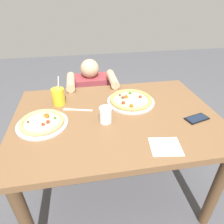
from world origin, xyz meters
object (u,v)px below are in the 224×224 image
(pizza_near, at_px, (42,122))
(water_cup_clear, at_px, (105,115))
(pizza_far, at_px, (131,100))
(fork, at_px, (76,110))
(cell_phone, at_px, (197,118))
(drink_cup_colored, at_px, (58,97))
(diner_seated, at_px, (92,106))

(pizza_near, distance_m, water_cup_clear, 0.39)
(pizza_far, relative_size, fork, 1.72)
(water_cup_clear, bearing_deg, cell_phone, -7.08)
(pizza_near, xyz_separation_m, pizza_far, (0.60, 0.18, -0.00))
(water_cup_clear, bearing_deg, drink_cup_colored, 136.75)
(drink_cup_colored, relative_size, cell_phone, 1.28)
(drink_cup_colored, height_order, fork, drink_cup_colored)
(pizza_near, height_order, diner_seated, diner_seated)
(cell_phone, xyz_separation_m, diner_seated, (-0.61, 0.87, -0.36))
(fork, bearing_deg, diner_seated, 76.98)
(cell_phone, bearing_deg, fork, 162.01)
(drink_cup_colored, bearing_deg, water_cup_clear, -43.25)
(pizza_far, distance_m, diner_seated, 0.74)
(pizza_near, relative_size, cell_phone, 1.88)
(pizza_far, relative_size, cell_phone, 2.09)
(water_cup_clear, distance_m, cell_phone, 0.58)
(drink_cup_colored, bearing_deg, pizza_near, -110.14)
(fork, distance_m, cell_phone, 0.79)
(pizza_far, bearing_deg, drink_cup_colored, 172.77)
(cell_phone, bearing_deg, pizza_near, 173.72)
(pizza_far, xyz_separation_m, water_cup_clear, (-0.22, -0.21, 0.04))
(pizza_near, bearing_deg, pizza_far, 16.55)
(pizza_near, xyz_separation_m, water_cup_clear, (0.38, -0.03, 0.04))
(pizza_far, bearing_deg, fork, -174.37)
(pizza_near, xyz_separation_m, cell_phone, (0.96, -0.11, -0.01))
(pizza_far, distance_m, fork, 0.40)
(drink_cup_colored, xyz_separation_m, water_cup_clear, (0.29, -0.28, -0.01))
(fork, bearing_deg, cell_phone, -17.99)
(drink_cup_colored, relative_size, diner_seated, 0.23)
(pizza_far, bearing_deg, cell_phone, -38.19)
(pizza_near, distance_m, cell_phone, 0.96)
(water_cup_clear, bearing_deg, diner_seated, 92.32)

